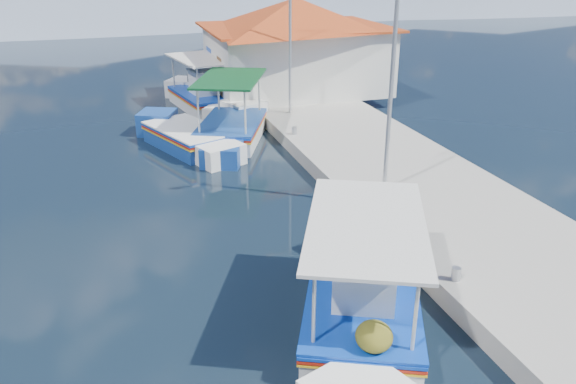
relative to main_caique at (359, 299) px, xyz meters
name	(u,v)px	position (x,y,z in m)	size (l,w,h in m)	color
ground	(250,261)	(-1.55, 3.02, -0.48)	(160.00, 160.00, 0.00)	black
quay	(366,151)	(4.35, 9.02, -0.23)	(5.00, 44.00, 0.50)	gray
bollards	(320,153)	(2.25, 8.27, 0.17)	(0.20, 17.20, 0.30)	#A5A8AD
main_caique	(359,299)	(0.00, 0.00, 0.00)	(4.25, 6.90, 2.51)	white
caique_green_canopy	(230,130)	(0.12, 12.62, -0.07)	(4.10, 6.80, 2.78)	white
caique_blue_hull	(189,139)	(-1.61, 12.23, -0.16)	(3.53, 6.22, 1.19)	navy
caique_far	(203,97)	(0.00, 17.96, 0.00)	(3.05, 7.33, 2.61)	white
harbor_building	(296,44)	(4.65, 18.02, 2.29)	(10.49, 10.49, 4.40)	silver
lamp_post_near	(389,76)	(2.96, 5.02, 3.37)	(1.21, 0.14, 6.00)	#A5A8AD
lamp_post_far	(288,33)	(2.96, 14.02, 3.37)	(1.21, 0.14, 6.00)	#A5A8AD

